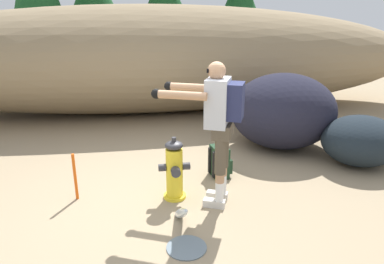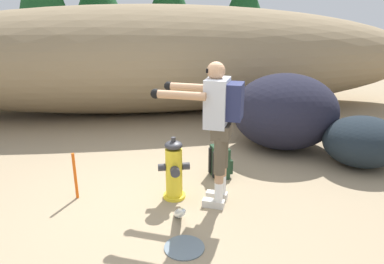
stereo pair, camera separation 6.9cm
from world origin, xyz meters
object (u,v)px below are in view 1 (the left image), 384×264
spare_backpack (220,162)px  survey_stake (75,177)px  boulder_large (361,140)px  boulder_mid (283,111)px  fire_hydrant (174,171)px  utility_worker (218,117)px

spare_backpack → survey_stake: (-1.89, -0.36, 0.08)m
boulder_large → boulder_mid: size_ratio=0.68×
fire_hydrant → boulder_mid: bearing=37.1°
boulder_large → spare_backpack: bearing=-177.2°
boulder_mid → survey_stake: (-3.21, -1.37, -0.33)m
utility_worker → boulder_large: utility_worker is taller
boulder_large → boulder_mid: (-0.88, 0.90, 0.26)m
fire_hydrant → utility_worker: size_ratio=0.47×
spare_backpack → survey_stake: 1.93m
survey_stake → spare_backpack: bearing=10.8°
utility_worker → fire_hydrant: bearing=0.5°
fire_hydrant → boulder_large: size_ratio=0.67×
boulder_large → boulder_mid: bearing=134.2°
spare_backpack → survey_stake: survey_stake is taller
utility_worker → spare_backpack: 1.15m
spare_backpack → boulder_large: (2.20, 0.11, 0.16)m
fire_hydrant → boulder_large: bearing=12.2°
utility_worker → survey_stake: (-1.68, 0.36, -0.79)m
fire_hydrant → spare_backpack: fire_hydrant is taller
boulder_large → survey_stake: bearing=-173.5°
spare_backpack → boulder_mid: 1.71m
spare_backpack → boulder_mid: (1.32, 1.01, 0.41)m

